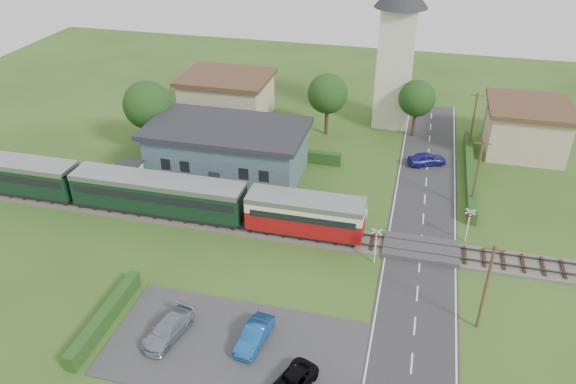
% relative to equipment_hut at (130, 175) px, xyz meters
% --- Properties ---
extents(ground, '(120.00, 120.00, 0.00)m').
position_rel_equipment_hut_xyz_m(ground, '(18.00, -5.20, -1.75)').
color(ground, '#2D4C19').
extents(railway_track, '(76.00, 3.20, 0.49)m').
position_rel_equipment_hut_xyz_m(railway_track, '(18.00, -3.20, -1.64)').
color(railway_track, '#4C443D').
rests_on(railway_track, ground).
extents(road, '(6.00, 70.00, 0.05)m').
position_rel_equipment_hut_xyz_m(road, '(28.00, -5.20, -1.72)').
color(road, '#28282B').
rests_on(road, ground).
extents(car_park, '(17.00, 9.00, 0.08)m').
position_rel_equipment_hut_xyz_m(car_park, '(16.50, -17.20, -1.71)').
color(car_park, '#333335').
rests_on(car_park, ground).
extents(crossing_deck, '(6.20, 3.40, 0.45)m').
position_rel_equipment_hut_xyz_m(crossing_deck, '(28.00, -3.20, -1.52)').
color(crossing_deck, '#333335').
rests_on(crossing_deck, ground).
extents(platform, '(30.00, 3.00, 0.45)m').
position_rel_equipment_hut_xyz_m(platform, '(8.00, 0.00, -1.52)').
color(platform, gray).
rests_on(platform, ground).
extents(equipment_hut, '(2.30, 2.30, 2.55)m').
position_rel_equipment_hut_xyz_m(equipment_hut, '(0.00, 0.00, 0.00)').
color(equipment_hut, beige).
rests_on(equipment_hut, platform).
extents(station_building, '(16.00, 9.00, 5.30)m').
position_rel_equipment_hut_xyz_m(station_building, '(8.00, 5.79, 0.95)').
color(station_building, slate).
rests_on(station_building, ground).
extents(train, '(43.20, 2.90, 3.40)m').
position_rel_equipment_hut_xyz_m(train, '(1.36, -3.20, 0.43)').
color(train, '#232328').
rests_on(train, ground).
extents(church_tower, '(6.00, 6.00, 17.60)m').
position_rel_equipment_hut_xyz_m(church_tower, '(23.00, 22.80, 8.48)').
color(church_tower, beige).
rests_on(church_tower, ground).
extents(house_west, '(10.80, 8.80, 5.50)m').
position_rel_equipment_hut_xyz_m(house_west, '(3.00, 19.80, 1.04)').
color(house_west, tan).
rests_on(house_west, ground).
extents(house_east, '(8.80, 8.80, 5.50)m').
position_rel_equipment_hut_xyz_m(house_east, '(38.00, 18.80, 1.05)').
color(house_east, tan).
rests_on(house_east, ground).
extents(hedge_carpark, '(0.80, 9.00, 1.20)m').
position_rel_equipment_hut_xyz_m(hedge_carpark, '(7.00, -17.20, -1.15)').
color(hedge_carpark, '#193814').
rests_on(hedge_carpark, ground).
extents(hedge_roadside, '(0.80, 18.00, 1.20)m').
position_rel_equipment_hut_xyz_m(hedge_roadside, '(32.20, 10.80, -1.15)').
color(hedge_roadside, '#193814').
rests_on(hedge_roadside, ground).
extents(hedge_station, '(22.00, 0.80, 1.30)m').
position_rel_equipment_hut_xyz_m(hedge_station, '(8.00, 10.30, -1.10)').
color(hedge_station, '#193814').
rests_on(hedge_station, ground).
extents(tree_a, '(5.20, 5.20, 8.00)m').
position_rel_equipment_hut_xyz_m(tree_a, '(-2.00, 8.80, 3.63)').
color(tree_a, '#332316').
rests_on(tree_a, ground).
extents(tree_b, '(4.60, 4.60, 7.34)m').
position_rel_equipment_hut_xyz_m(tree_b, '(16.00, 17.80, 3.27)').
color(tree_b, '#332316').
rests_on(tree_b, ground).
extents(tree_c, '(4.20, 4.20, 6.78)m').
position_rel_equipment_hut_xyz_m(tree_c, '(26.00, 19.80, 2.91)').
color(tree_c, '#332316').
rests_on(tree_c, ground).
extents(utility_pole_b, '(1.40, 0.22, 7.00)m').
position_rel_equipment_hut_xyz_m(utility_pole_b, '(32.20, -11.20, 1.88)').
color(utility_pole_b, '#473321').
rests_on(utility_pole_b, ground).
extents(utility_pole_c, '(1.40, 0.22, 7.00)m').
position_rel_equipment_hut_xyz_m(utility_pole_c, '(32.20, 4.80, 1.88)').
color(utility_pole_c, '#473321').
rests_on(utility_pole_c, ground).
extents(utility_pole_d, '(1.40, 0.22, 7.00)m').
position_rel_equipment_hut_xyz_m(utility_pole_d, '(32.20, 16.80, 1.88)').
color(utility_pole_d, '#473321').
rests_on(utility_pole_d, ground).
extents(crossing_signal_near, '(0.84, 0.28, 3.28)m').
position_rel_equipment_hut_xyz_m(crossing_signal_near, '(24.40, -5.61, 0.39)').
color(crossing_signal_near, silver).
rests_on(crossing_signal_near, ground).
extents(crossing_signal_far, '(0.84, 0.28, 3.28)m').
position_rel_equipment_hut_xyz_m(crossing_signal_far, '(31.60, -0.81, 0.39)').
color(crossing_signal_far, silver).
rests_on(crossing_signal_far, ground).
extents(streetlamp_west, '(0.30, 0.30, 5.15)m').
position_rel_equipment_hut_xyz_m(streetlamp_west, '(-4.00, 14.80, 1.29)').
color(streetlamp_west, '#3F3F47').
rests_on(streetlamp_west, ground).
extents(streetlamp_east, '(0.30, 0.30, 5.15)m').
position_rel_equipment_hut_xyz_m(streetlamp_east, '(34.00, 21.80, 1.29)').
color(streetlamp_east, '#3F3F47').
rests_on(streetlamp_east, ground).
extents(car_on_road, '(4.32, 3.14, 1.37)m').
position_rel_equipment_hut_xyz_m(car_on_road, '(27.84, 12.62, -1.01)').
color(car_on_road, navy).
rests_on(car_on_road, road).
extents(car_park_blue, '(1.90, 4.12, 1.31)m').
position_rel_equipment_hut_xyz_m(car_park_blue, '(17.64, -16.45, -1.01)').
color(car_park_blue, navy).
rests_on(car_park_blue, car_park).
extents(car_park_silver, '(2.69, 4.72, 1.29)m').
position_rel_equipment_hut_xyz_m(car_park_silver, '(11.79, -17.33, -1.02)').
color(car_park_silver, gray).
rests_on(car_park_silver, car_park).
extents(car_park_dark, '(3.08, 4.28, 1.08)m').
position_rel_equipment_hut_xyz_m(car_park_dark, '(20.95, -19.58, -1.13)').
color(car_park_dark, black).
rests_on(car_park_dark, car_park).
extents(pedestrian_near, '(0.68, 0.54, 1.63)m').
position_rel_equipment_hut_xyz_m(pedestrian_near, '(14.11, -0.12, -0.48)').
color(pedestrian_near, gray).
rests_on(pedestrian_near, platform).
extents(pedestrian_far, '(0.77, 0.96, 1.90)m').
position_rel_equipment_hut_xyz_m(pedestrian_far, '(1.94, -0.32, -0.35)').
color(pedestrian_far, gray).
rests_on(pedestrian_far, platform).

